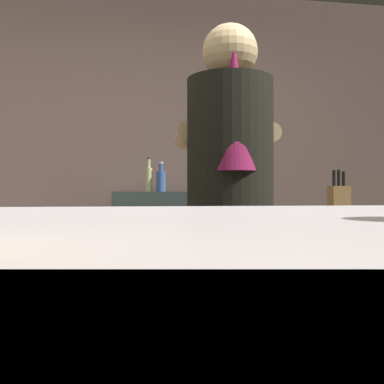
{
  "coord_description": "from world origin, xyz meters",
  "views": [
    {
      "loc": [
        -0.23,
        -1.4,
        1.06
      ],
      "look_at": [
        -0.13,
        -0.75,
        1.07
      ],
      "focal_mm": 41.73,
      "sensor_mm": 36.0,
      "label": 1
    }
  ],
  "objects_px": {
    "bartender": "(230,208)",
    "bottle_vinegar": "(149,178)",
    "chefs_knife": "(266,225)",
    "knife_block": "(339,203)",
    "mixing_bowl": "(141,221)",
    "bottle_soy": "(161,180)"
  },
  "relations": [
    {
      "from": "bottle_vinegar",
      "to": "bottle_soy",
      "type": "xyz_separation_m",
      "value": [
        0.09,
        -0.03,
        -0.01
      ]
    },
    {
      "from": "bottle_vinegar",
      "to": "bottle_soy",
      "type": "height_order",
      "value": "bottle_vinegar"
    },
    {
      "from": "bartender",
      "to": "bottle_vinegar",
      "type": "distance_m",
      "value": 1.67
    },
    {
      "from": "bartender",
      "to": "bottle_vinegar",
      "type": "relative_size",
      "value": 6.76
    },
    {
      "from": "knife_block",
      "to": "mixing_bowl",
      "type": "bearing_deg",
      "value": -172.55
    },
    {
      "from": "mixing_bowl",
      "to": "bottle_soy",
      "type": "bearing_deg",
      "value": 80.42
    },
    {
      "from": "bottle_soy",
      "to": "knife_block",
      "type": "bearing_deg",
      "value": -49.95
    },
    {
      "from": "bartender",
      "to": "chefs_knife",
      "type": "height_order",
      "value": "bartender"
    },
    {
      "from": "bartender",
      "to": "bottle_soy",
      "type": "xyz_separation_m",
      "value": [
        -0.13,
        1.61,
        0.16
      ]
    },
    {
      "from": "bartender",
      "to": "bottle_vinegar",
      "type": "bearing_deg",
      "value": 12.59
    },
    {
      "from": "mixing_bowl",
      "to": "chefs_knife",
      "type": "xyz_separation_m",
      "value": [
        0.61,
        -0.02,
        -0.03
      ]
    },
    {
      "from": "mixing_bowl",
      "to": "bottle_vinegar",
      "type": "relative_size",
      "value": 0.83
    },
    {
      "from": "knife_block",
      "to": "bottle_vinegar",
      "type": "relative_size",
      "value": 1.13
    },
    {
      "from": "knife_block",
      "to": "mixing_bowl",
      "type": "relative_size",
      "value": 1.36
    },
    {
      "from": "bottle_vinegar",
      "to": "bottle_soy",
      "type": "distance_m",
      "value": 0.09
    },
    {
      "from": "knife_block",
      "to": "bartender",
      "type": "bearing_deg",
      "value": -142.96
    },
    {
      "from": "bartender",
      "to": "mixing_bowl",
      "type": "height_order",
      "value": "bartender"
    },
    {
      "from": "bottle_vinegar",
      "to": "bottle_soy",
      "type": "relative_size",
      "value": 1.15
    },
    {
      "from": "bartender",
      "to": "chefs_knife",
      "type": "distance_m",
      "value": 0.5
    },
    {
      "from": "bartender",
      "to": "knife_block",
      "type": "height_order",
      "value": "bartender"
    },
    {
      "from": "bartender",
      "to": "knife_block",
      "type": "bearing_deg",
      "value": -47.9
    },
    {
      "from": "bartender",
      "to": "mixing_bowl",
      "type": "relative_size",
      "value": 8.14
    }
  ]
}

